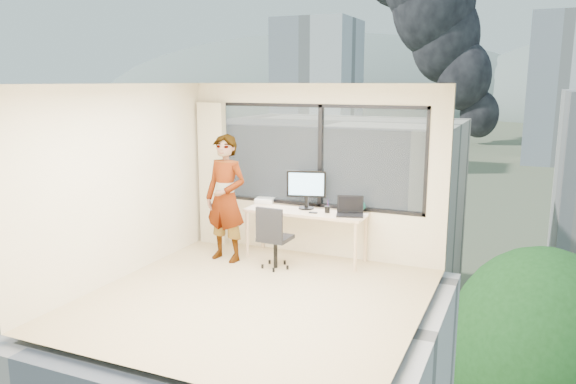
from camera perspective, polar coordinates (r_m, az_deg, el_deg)
The scene contains 24 objects.
floor at distance 6.99m, azimuth -3.35°, elevation -10.78°, with size 4.00×4.00×0.01m, color tan.
ceiling at distance 6.48m, azimuth -3.62°, elevation 11.05°, with size 4.00×4.00×0.01m, color white.
wall_front at distance 4.97m, azimuth -14.06°, elevation -4.54°, with size 4.00×0.01×2.60m, color beige.
wall_left at distance 7.72m, azimuth -16.82°, elevation 0.93°, with size 0.01×4.00×2.60m, color beige.
wall_right at distance 5.99m, azimuth 13.82°, elevation -1.82°, with size 0.01×4.00×2.60m, color beige.
window_wall at distance 8.36m, azimuth 3.07°, elevation 3.73°, with size 3.30×0.16×1.55m, color black, non-canonical shape.
curtain at distance 9.08m, azimuth -7.74°, elevation 1.86°, with size 0.45×0.14×2.30m, color beige.
desk at distance 8.30m, azimuth 1.83°, elevation -4.43°, with size 1.80×0.60×0.75m, color tan.
chair at distance 7.90m, azimuth -1.31°, elevation -4.56°, with size 0.48×0.48×0.93m, color black, non-canonical shape.
person at distance 8.20m, azimuth -6.42°, elevation -0.65°, with size 0.68×0.45×1.88m, color #2D2D33.
monitor at distance 8.26m, azimuth 1.90°, elevation 0.26°, with size 0.59×0.13×0.59m, color black, non-canonical shape.
game_console at distance 8.75m, azimuth -2.40°, elevation -0.86°, with size 0.28×0.24×0.07m, color white.
laptop at distance 7.91m, azimuth 6.40°, elevation -1.57°, with size 0.38×0.40×0.25m, color black, non-canonical shape.
cellphone at distance 8.05m, azimuth 2.60°, elevation -2.13°, with size 0.12×0.06×0.01m, color black.
pen_cup at distance 8.08m, azimuth 4.07°, elevation -1.80°, with size 0.08×0.08×0.10m, color black.
handbag at distance 8.16m, azimuth 7.14°, elevation -1.39°, with size 0.25×0.12×0.19m, color #0B4144.
exterior_ground at distance 126.89m, azimuth 22.14°, elevation 2.97°, with size 400.00×400.00×0.04m, color #515B3D.
near_bldg_a at distance 38.92m, azimuth 5.01°, elevation -3.03°, with size 16.00×12.00×14.00m, color beige.
far_tower_a at distance 107.71m, azimuth 3.06°, elevation 9.92°, with size 14.00×14.00×28.00m, color silver.
far_tower_b at distance 125.87m, azimuth 26.33°, elevation 9.44°, with size 13.00×13.00×30.00m, color silver.
far_tower_d at distance 168.10m, azimuth 1.67°, elevation 9.42°, with size 16.00×14.00×22.00m, color silver.
hill_a at distance 348.59m, azimuth 3.01°, elevation 8.59°, with size 288.00×216.00×90.00m, color slate.
tree_a at distance 35.91m, azimuth -10.13°, elevation -9.44°, with size 7.00×7.00×8.00m, color #1F4F1A, non-canonical shape.
tree_b at distance 26.70m, azimuth 24.21°, elevation -16.75°, with size 7.60×7.60×9.00m, color #1F4F1A, non-canonical shape.
Camera 1 is at (2.96, -5.76, 2.63)m, focal length 34.56 mm.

